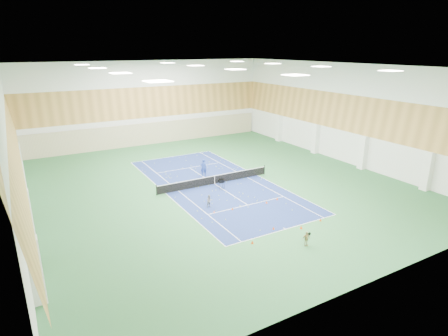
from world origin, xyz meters
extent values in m
plane|color=#2A6335|center=(0.00, 0.00, 0.00)|extent=(40.00, 40.00, 0.00)
cube|color=navy|center=(0.00, 0.00, 0.01)|extent=(10.97, 23.77, 0.01)
cube|color=#C6B793|center=(0.00, 19.75, 1.60)|extent=(35.40, 0.16, 3.20)
cube|color=#593319|center=(-17.92, -8.00, 1.10)|extent=(0.08, 1.80, 2.20)
cube|color=#593319|center=(-17.92, 0.00, 1.10)|extent=(0.08, 1.80, 2.20)
imported|color=#213C99|center=(0.18, 2.95, 0.97)|extent=(0.81, 0.64, 1.94)
imported|color=gray|center=(-3.22, -5.03, 0.58)|extent=(0.60, 0.49, 1.17)
imported|color=tan|center=(-0.32, -14.63, 0.56)|extent=(0.70, 0.39, 1.13)
cone|color=#FF4A0D|center=(-3.43, -6.31, 0.09)|extent=(0.17, 0.17, 0.19)
cone|color=#DC4F0B|center=(-1.74, -6.56, 0.11)|extent=(0.19, 0.19, 0.21)
cone|color=#E9450C|center=(1.74, -6.90, 0.11)|extent=(0.20, 0.20, 0.22)
cone|color=#DA400B|center=(3.10, -6.72, 0.12)|extent=(0.21, 0.21, 0.24)
cone|color=#DE430B|center=(-3.54, -12.46, 0.12)|extent=(0.22, 0.22, 0.24)
cone|color=#E14C0B|center=(-0.83, -11.41, 0.11)|extent=(0.21, 0.21, 0.23)
cone|color=#F4470C|center=(1.15, -12.41, 0.13)|extent=(0.23, 0.23, 0.25)
cone|color=#E5530C|center=(3.47, -12.14, 0.11)|extent=(0.20, 0.20, 0.22)
camera|label=1|loc=(-17.44, -32.68, 13.76)|focal=30.00mm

